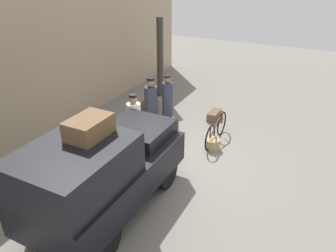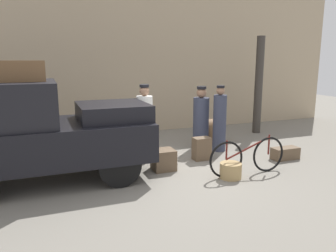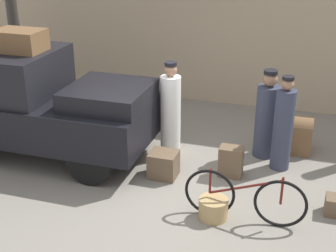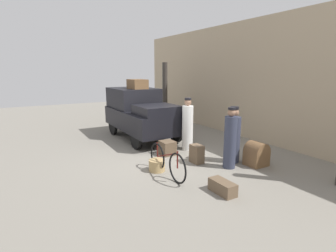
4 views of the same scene
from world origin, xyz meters
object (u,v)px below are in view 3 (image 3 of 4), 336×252
Objects in this scene: bicycle at (244,198)px; conductor_in_dark_uniform at (267,118)px; trunk_on_truck_roof at (19,40)px; porter_lifting_near_truck at (283,127)px; wicker_basket at (213,208)px; truck at (36,100)px; suitcase_small_leather at (164,164)px; trunk_umber_medium at (231,162)px; porter_with_bicycle at (171,113)px; trunk_barrel_dark at (298,135)px.

bicycle is 1.07× the size of conductor_in_dark_uniform.
porter_lifting_near_truck is at bearing 9.09° from trunk_on_truck_roof.
wicker_basket is at bearing -16.81° from trunk_on_truck_roof.
truck is 1.09m from trunk_on_truck_roof.
truck is 4.14m from conductor_in_dark_uniform.
conductor_in_dark_uniform is at bearing 127.59° from porter_lifting_near_truck.
wicker_basket is 1.43m from suitcase_small_leather.
wicker_basket is at bearing -90.70° from trunk_umber_medium.
wicker_basket is at bearing -113.10° from porter_lifting_near_truck.
porter_lifting_near_truck is (0.32, -0.41, 0.04)m from conductor_in_dark_uniform.
porter_with_bicycle is at bearing 157.50° from trunk_umber_medium.
trunk_on_truck_roof is at bearing -170.91° from porter_lifting_near_truck.
porter_with_bicycle reaches higher than bicycle.
wicker_basket is at bearing -17.68° from truck.
bicycle is at bearing -90.97° from conductor_in_dark_uniform.
wicker_basket is 2.27m from porter_with_bicycle.
trunk_barrel_dark is (4.54, 1.51, -0.72)m from truck.
trunk_on_truck_roof is (-2.64, 0.17, 1.89)m from suitcase_small_leather.
suitcase_small_leather is (-1.49, 0.89, -0.16)m from bicycle.
truck reaches higher than suitcase_small_leather.
trunk_barrel_dark is at bearing 72.36° from porter_lifting_near_truck.
porter_with_bicycle is (-1.20, 1.80, 0.65)m from wicker_basket.
trunk_barrel_dark reaches higher than wicker_basket.
truck is at bearing -163.41° from porter_with_bicycle.
porter_with_bicycle is at bearing 133.07° from bicycle.
trunk_barrel_dark is at bearing 18.34° from truck.
truck reaches higher than conductor_in_dark_uniform.
porter_with_bicycle is at bearing 15.37° from trunk_on_truck_roof.
bicycle is 2.56× the size of trunk_barrel_dark.
porter_lifting_near_truck is at bearing 0.91° from porter_with_bicycle.
wicker_basket is 2.37m from conductor_in_dark_uniform.
bicycle is 1.31m from trunk_umber_medium.
truck is at bearing -161.66° from trunk_barrel_dark.
porter_lifting_near_truck is at bearing 66.90° from wicker_basket.
suitcase_small_leather is at bearing 149.19° from bicycle.
conductor_in_dark_uniform is (3.97, 1.13, -0.30)m from truck.
trunk_on_truck_roof is at bearing -162.36° from trunk_barrel_dark.
truck reaches higher than trunk_umber_medium.
conductor_in_dark_uniform reaches higher than trunk_umber_medium.
porter_lifting_near_truck is 3.16× the size of trunk_umber_medium.
trunk_on_truck_roof reaches higher than truck.
bicycle is 3.30× the size of trunk_umber_medium.
truck is 2.58m from suitcase_small_leather.
wicker_basket is 0.92× the size of suitcase_small_leather.
trunk_umber_medium is 0.64× the size of trunk_on_truck_roof.
wicker_basket is 0.26× the size of conductor_in_dark_uniform.
suitcase_small_leather is at bearing 138.33° from wicker_basket.
porter_lifting_near_truck is 2.45× the size of trunk_barrel_dark.
suitcase_small_leather is at bearing -4.00° from truck.
conductor_in_dark_uniform is at bearing 89.03° from bicycle.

